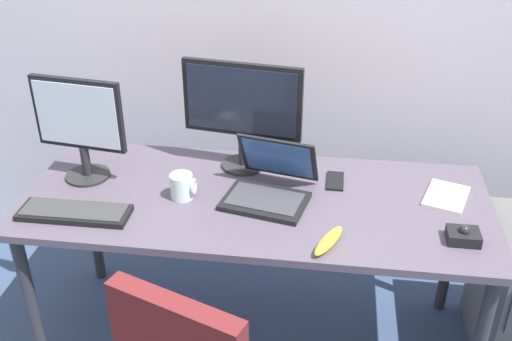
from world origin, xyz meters
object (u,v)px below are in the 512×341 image
Objects in this scene: monitor_main at (242,107)px; paper_notepad at (446,196)px; coffee_mug at (182,186)px; cell_phone at (335,181)px; trackball_mouse at (463,235)px; banana at (329,241)px; keyboard at (74,212)px; monitor_side at (79,123)px; laptop at (270,185)px.

monitor_main is 2.36× the size of paper_notepad.
cell_phone is at bearing 18.70° from coffee_mug.
trackball_mouse is 0.47m from banana.
trackball_mouse is 0.53× the size of paper_notepad.
keyboard is (-0.56, -0.45, -0.26)m from monitor_main.
monitor_side is 3.00× the size of cell_phone.
monitor_side is 0.48m from coffee_mug.
coffee_mug reaches higher than cell_phone.
laptop reaches higher than banana.
monitor_side is 1.13× the size of laptop.
keyboard reaches higher than cell_phone.
paper_notepad is at bearing 1.32° from monitor_side.
coffee_mug reaches higher than trackball_mouse.
trackball_mouse reaches higher than cell_phone.
laptop is 0.29m from cell_phone.
laptop is 0.34m from coffee_mug.
coffee_mug is 0.48× the size of paper_notepad.
coffee_mug is (0.43, -0.10, -0.19)m from monitor_side.
monitor_main is at bearing 15.70° from monitor_side.
monitor_main is 4.46× the size of trackball_mouse.
banana is at bearing -53.71° from monitor_main.
keyboard is 0.41m from coffee_mug.
keyboard is at bearing -77.77° from monitor_side.
paper_notepad is (1.44, 0.03, -0.24)m from monitor_side.
monitor_side is 0.37m from keyboard.
laptop is 3.80× the size of coffee_mug.
coffee_mug reaches higher than banana.
coffee_mug is (-1.03, 0.15, 0.03)m from trackball_mouse.
monitor_main is 0.34m from laptop.
laptop reaches higher than coffee_mug.
keyboard is (0.06, -0.28, -0.23)m from monitor_side.
trackball_mouse is (1.39, 0.03, 0.01)m from keyboard.
trackball_mouse is 1.04m from coffee_mug.
cell_phone is at bearing 171.82° from paper_notepad.
banana is at bearing -22.62° from coffee_mug.
banana is (0.93, -0.06, 0.01)m from keyboard.
coffee_mug is at bearing 157.38° from banana.
monitor_side is 3.87× the size of trackball_mouse.
paper_notepad is (0.68, 0.08, -0.04)m from laptop.
laptop is at bearing 9.37° from coffee_mug.
cell_phone is (0.25, 0.14, -0.05)m from laptop.
banana is at bearing -91.35° from cell_phone.
trackball_mouse is at bearing 1.25° from keyboard.
monitor_main is at bearing 39.07° from keyboard.
laptop reaches higher than trackball_mouse.
cell_phone is at bearing 142.34° from trackball_mouse.
trackball_mouse is 0.28m from paper_notepad.
coffee_mug is at bearing -160.70° from cell_phone.
coffee_mug is 0.52× the size of banana.
monitor_side is 4.28× the size of coffee_mug.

